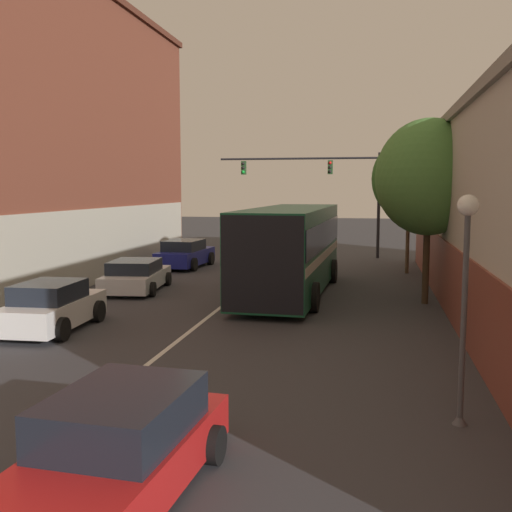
{
  "coord_description": "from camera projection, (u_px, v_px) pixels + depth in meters",
  "views": [
    {
      "loc": [
        5.04,
        -1.94,
        4.06
      ],
      "look_at": [
        1.07,
        18.42,
        1.7
      ],
      "focal_mm": 42.0,
      "sensor_mm": 36.0,
      "label": 1
    }
  ],
  "objects": [
    {
      "name": "street_lamp",
      "position": [
        465.0,
        280.0,
        10.05
      ],
      "size": [
        0.36,
        0.36,
        3.96
      ],
      "color": "#47474C",
      "rests_on": "ground_plane"
    },
    {
      "name": "traffic_signal_gantry",
      "position": [
        328.0,
        181.0,
        34.92
      ],
      "size": [
        9.47,
        0.36,
        6.08
      ],
      "color": "black",
      "rests_on": "ground_plane"
    },
    {
      "name": "bus",
      "position": [
        290.0,
        246.0,
        22.82
      ],
      "size": [
        3.19,
        10.34,
        3.31
      ],
      "rotation": [
        0.0,
        0.0,
        1.54
      ],
      "color": "#145133",
      "rests_on": "ground_plane"
    },
    {
      "name": "parked_car_left_mid",
      "position": [
        136.0,
        276.0,
        23.72
      ],
      "size": [
        2.49,
        4.4,
        1.24
      ],
      "rotation": [
        0.0,
        0.0,
        1.69
      ],
      "color": "silver",
      "rests_on": "ground_plane"
    },
    {
      "name": "parked_car_left_near",
      "position": [
        185.0,
        254.0,
        30.67
      ],
      "size": [
        2.26,
        4.32,
        1.43
      ],
      "rotation": [
        0.0,
        0.0,
        1.51
      ],
      "color": "navy",
      "rests_on": "ground_plane"
    },
    {
      "name": "parked_car_left_far",
      "position": [
        52.0,
        307.0,
        17.09
      ],
      "size": [
        2.05,
        3.91,
        1.42
      ],
      "rotation": [
        0.0,
        0.0,
        1.61
      ],
      "color": "silver",
      "rests_on": "ground_plane"
    },
    {
      "name": "hatchback_foreground",
      "position": [
        117.0,
        450.0,
        7.8
      ],
      "size": [
        2.25,
        4.4,
        1.39
      ],
      "rotation": [
        0.0,
        0.0,
        1.51
      ],
      "color": "red",
      "rests_on": "ground_plane"
    },
    {
      "name": "street_tree_far",
      "position": [
        409.0,
        179.0,
        28.16
      ],
      "size": [
        3.51,
        3.16,
        6.43
      ],
      "color": "brown",
      "rests_on": "ground_plane"
    },
    {
      "name": "street_tree_near",
      "position": [
        429.0,
        177.0,
        20.65
      ],
      "size": [
        3.67,
        3.3,
        6.45
      ],
      "color": "#3D2D1E",
      "rests_on": "ground_plane"
    },
    {
      "name": "lane_center_line",
      "position": [
        228.0,
        301.0,
        21.55
      ],
      "size": [
        0.14,
        49.41,
        0.01
      ],
      "color": "silver",
      "rests_on": "ground_plane"
    }
  ]
}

